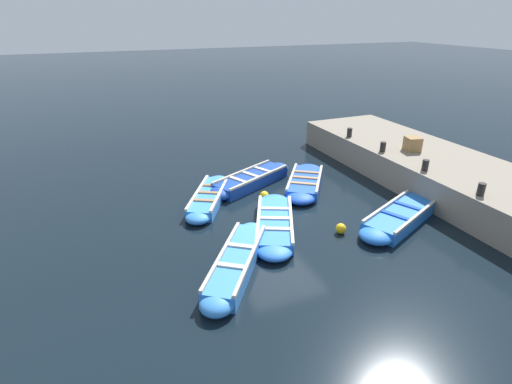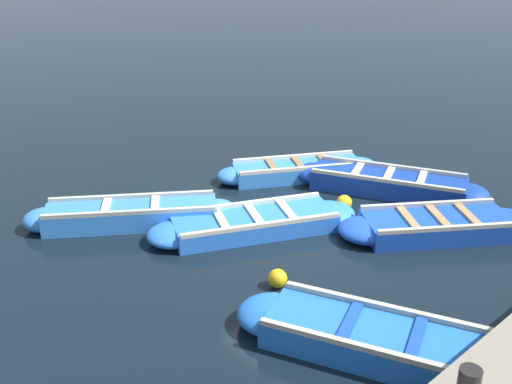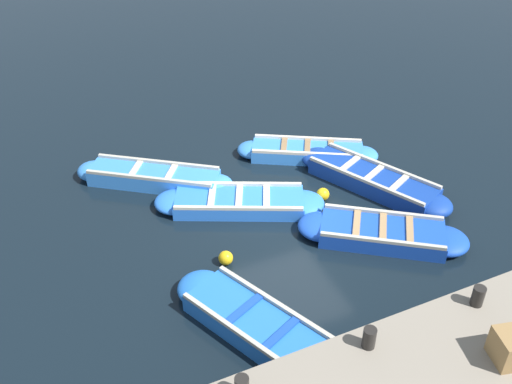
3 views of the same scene
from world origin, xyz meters
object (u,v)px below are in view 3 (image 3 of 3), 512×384
Objects in this scene: boat_mid_row at (154,177)px; boat_outer_left at (239,202)px; bollard_mid_north at (369,338)px; boat_bow_out at (382,233)px; wooden_crate at (512,347)px; bollard_mid_south at (478,296)px; boat_inner_gap at (373,180)px; buoy_yellow_far at (323,194)px; boat_outer_right at (262,329)px; boat_end_of_row at (307,152)px; buoy_orange_near at (226,258)px.

boat_mid_row is 2.20m from boat_outer_left.
boat_mid_row is at bearing -139.17° from boat_outer_left.
bollard_mid_north is (6.78, 1.32, 1.00)m from boat_mid_row.
wooden_crate reaches higher than boat_bow_out.
bollard_mid_south is at bearing 162.90° from wooden_crate.
buoy_yellow_far is at bearing -92.54° from boat_inner_gap.
boat_outer_right is 7.84× the size of wooden_crate.
boat_inner_gap is 0.99× the size of boat_outer_right.
wooden_crate is (1.04, -0.32, 0.07)m from bollard_mid_south.
buoy_yellow_far is (-5.66, 0.24, -1.12)m from wooden_crate.
boat_end_of_row is at bearing 177.99° from boat_bow_out.
boat_bow_out reaches higher than buoy_yellow_far.
boat_outer_right is at bearing -68.76° from boat_bow_out.
bollard_mid_north is 1.22× the size of buoy_orange_near.
buoy_yellow_far is (-1.06, 2.78, 0.00)m from buoy_orange_near.
bollard_mid_south is 4.69m from buoy_orange_near.
bollard_mid_north is at bearing -39.02° from boat_bow_out.
wooden_crate is at bearing 21.12° from boat_mid_row.
boat_outer_right is 3.54m from bollard_mid_south.
boat_outer_left is 7.63× the size of wooden_crate.
boat_bow_out is at bearing 140.98° from bollard_mid_north.
boat_outer_right reaches higher than buoy_orange_near.
boat_mid_row reaches higher than buoy_yellow_far.
boat_inner_gap is 1.01× the size of boat_outer_left.
buoy_orange_near is (-4.60, -2.54, -1.12)m from wooden_crate.
boat_outer_left is 1.89m from buoy_yellow_far.
boat_end_of_row is 0.90× the size of boat_outer_left.
boat_outer_left is 5.22m from bollard_mid_north.
boat_inner_gap is 10.91× the size of bollard_mid_south.
boat_outer_right is (3.51, -1.08, 0.03)m from boat_outer_left.
boat_end_of_row is 7.48m from wooden_crate.
boat_outer_right is 13.49× the size of buoy_orange_near.
boat_mid_row is at bearing -115.97° from boat_inner_gap.
boat_mid_row is 3.25m from buoy_orange_near.
boat_inner_gap is 5.68m from bollard_mid_north.
boat_outer_left is at bearing 148.38° from buoy_orange_near.
bollard_mid_north is 2.02m from bollard_mid_south.
boat_end_of_row is 6.86m from bollard_mid_north.
boat_bow_out is at bearing 111.24° from boat_outer_right.
boat_mid_row is 5.18m from boat_outer_right.
wooden_crate reaches higher than boat_outer_right.
wooden_crate is 5.78m from buoy_yellow_far.
boat_mid_row is 3.91m from buoy_yellow_far.
bollard_mid_south is (4.57, -1.21, 1.00)m from boat_inner_gap.
boat_outer_right is 13.26× the size of buoy_yellow_far.
boat_mid_row is at bearing -136.63° from boat_bow_out.
boat_inner_gap is (2.21, 4.55, 0.01)m from boat_mid_row.
boat_mid_row is 11.85× the size of buoy_yellow_far.
buoy_orange_near is (-0.67, -3.19, -0.03)m from boat_bow_out.
boat_mid_row is 6.98m from bollard_mid_north.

